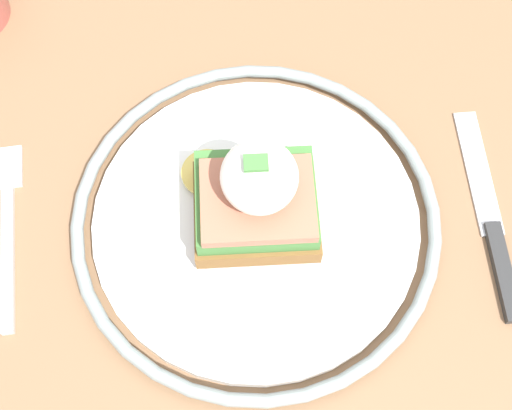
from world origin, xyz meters
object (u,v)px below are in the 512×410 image
knife (492,228)px  fork (8,225)px  plate (256,220)px  sandwich (256,197)px

knife → fork: bearing=176.5°
knife → plate: bearing=175.6°
fork → sandwich: bearing=-2.5°
plate → sandwich: size_ratio=2.77×
plate → fork: 0.19m
plate → sandwich: (0.00, 0.00, 0.04)m
plate → sandwich: 0.04m
plate → fork: size_ratio=1.81×
plate → knife: (0.18, -0.01, -0.01)m
fork → knife: knife is taller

